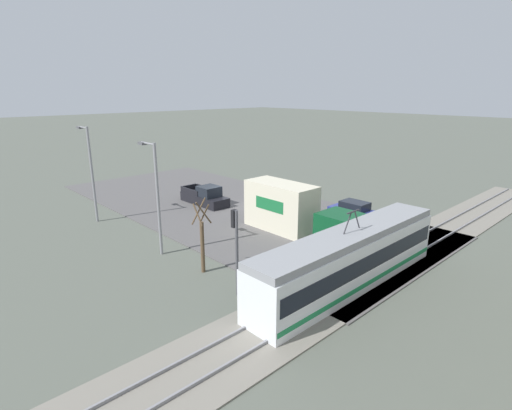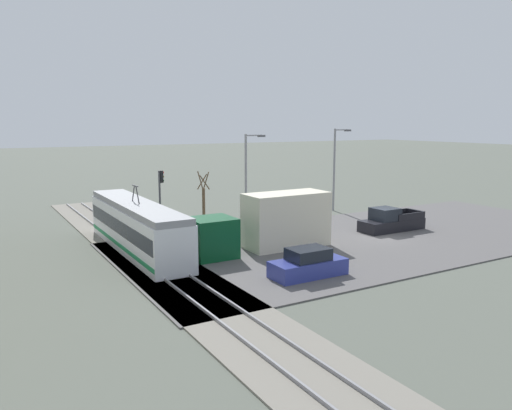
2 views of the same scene
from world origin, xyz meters
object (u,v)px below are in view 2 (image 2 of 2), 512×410
(light_rail_tram, at_px, (137,227))
(street_lamp_mid_block, at_px, (248,171))
(traffic_light_pole, at_px, (161,192))
(street_lamp_near_crossing, at_px, (336,164))
(street_tree, at_px, (204,202))
(sedan_car_0, at_px, (308,264))
(pickup_truck, at_px, (391,222))
(box_truck, at_px, (269,224))

(light_rail_tram, relative_size, street_lamp_mid_block, 1.91)
(traffic_light_pole, distance_m, street_lamp_near_crossing, 17.87)
(street_tree, bearing_deg, light_rail_tram, 124.83)
(light_rail_tram, distance_m, sedan_car_0, 12.20)
(street_tree, height_order, street_lamp_mid_block, street_lamp_mid_block)
(light_rail_tram, distance_m, street_tree, 8.63)
(pickup_truck, relative_size, traffic_light_pole, 1.14)
(sedan_car_0, distance_m, street_tree, 15.32)
(light_rail_tram, height_order, pickup_truck, light_rail_tram)
(box_truck, height_order, traffic_light_pole, traffic_light_pole)
(traffic_light_pole, distance_m, street_tree, 3.67)
(street_tree, distance_m, street_lamp_near_crossing, 14.54)
(pickup_truck, relative_size, street_lamp_near_crossing, 0.69)
(sedan_car_0, relative_size, street_lamp_near_crossing, 0.54)
(street_lamp_mid_block, bearing_deg, street_lamp_near_crossing, -88.11)
(street_lamp_mid_block, bearing_deg, pickup_truck, -140.98)
(light_rail_tram, xyz_separation_m, street_tree, (4.92, -7.08, 0.44))
(light_rail_tram, relative_size, traffic_light_pole, 3.00)
(pickup_truck, height_order, traffic_light_pole, traffic_light_pole)
(light_rail_tram, bearing_deg, pickup_truck, -101.91)
(light_rail_tram, relative_size, street_tree, 3.14)
(sedan_car_0, distance_m, street_lamp_near_crossing, 22.22)
(traffic_light_pole, bearing_deg, street_lamp_near_crossing, -88.67)
(sedan_car_0, height_order, street_lamp_mid_block, street_lamp_mid_block)
(street_lamp_mid_block, bearing_deg, light_rail_tram, 114.98)
(light_rail_tram, relative_size, pickup_truck, 2.63)
(traffic_light_pole, xyz_separation_m, street_lamp_near_crossing, (0.41, -17.81, 1.45))
(box_truck, xyz_separation_m, street_tree, (9.02, 0.71, 0.29))
(light_rail_tram, height_order, sedan_car_0, light_rail_tram)
(box_truck, xyz_separation_m, street_lamp_near_crossing, (9.77, -13.60, 2.79))
(light_rail_tram, bearing_deg, sedan_car_0, -148.01)
(pickup_truck, relative_size, street_lamp_mid_block, 0.73)
(box_truck, distance_m, traffic_light_pole, 10.35)
(pickup_truck, distance_m, traffic_light_pole, 18.21)
(pickup_truck, distance_m, street_lamp_mid_block, 12.58)
(pickup_truck, xyz_separation_m, sedan_car_0, (-6.30, 12.62, -0.05))
(street_tree, bearing_deg, street_lamp_near_crossing, -87.00)
(sedan_car_0, relative_size, street_tree, 0.94)
(sedan_car_0, bearing_deg, box_truck, 167.89)
(box_truck, distance_m, pickup_truck, 11.33)
(street_tree, bearing_deg, street_lamp_mid_block, -84.52)
(pickup_truck, height_order, street_tree, street_tree)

